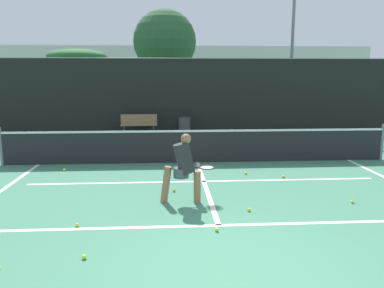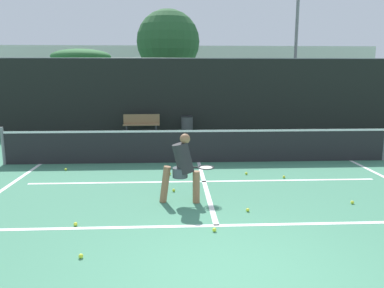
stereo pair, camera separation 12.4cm
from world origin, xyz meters
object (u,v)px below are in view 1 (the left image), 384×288
object	(u,v)px
courtside_bench	(139,124)
parked_car	(259,109)
trash_bin	(185,125)
player_practicing	(183,166)

from	to	relation	value
courtside_bench	parked_car	world-z (taller)	parked_car
courtside_bench	trash_bin	bearing A→B (deg)	-1.68
player_practicing	trash_bin	size ratio (longest dim) A/B	1.76
player_practicing	parked_car	size ratio (longest dim) A/B	0.30
player_practicing	parked_car	world-z (taller)	parked_car
trash_bin	parked_car	xyz separation A→B (m)	(4.29, 4.73, 0.24)
parked_car	player_practicing	bearing A→B (deg)	-109.61
trash_bin	parked_car	world-z (taller)	parked_car
player_practicing	parked_car	xyz separation A→B (m)	(4.69, 13.15, -0.11)
player_practicing	trash_bin	distance (m)	8.43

